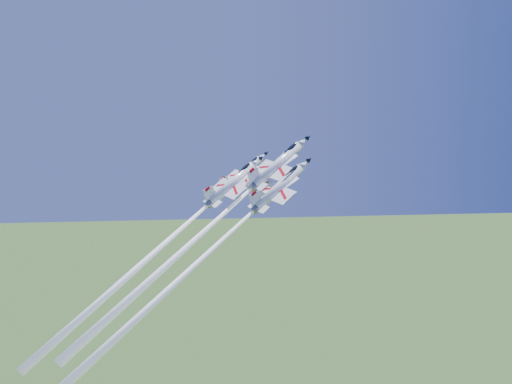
{
  "coord_description": "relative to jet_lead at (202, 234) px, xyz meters",
  "views": [
    {
      "loc": [
        -9.83,
        -113.19,
        99.64
      ],
      "look_at": [
        0.0,
        0.0,
        77.79
      ],
      "focal_mm": 40.0,
      "sensor_mm": 36.0,
      "label": 1
    }
  ],
  "objects": [
    {
      "name": "jet_slot",
      "position": [
        -8.29,
        -0.56,
        -2.76
      ],
      "size": [
        40.17,
        22.7,
        40.89
      ],
      "rotation": [
        0.61,
        0.06,
        -1.08
      ],
      "color": "white"
    },
    {
      "name": "jet_lead",
      "position": [
        0.0,
        0.0,
        0.0
      ],
      "size": [
        43.27,
        24.47,
        43.95
      ],
      "rotation": [
        0.61,
        0.06,
        -1.08
      ],
      "color": "white"
    },
    {
      "name": "jet_left",
      "position": [
        -0.78,
        11.57,
        1.29
      ],
      "size": [
        30.29,
        17.22,
        30.2
      ],
      "rotation": [
        0.61,
        0.06,
        -1.08
      ],
      "color": "white"
    },
    {
      "name": "jet_right",
      "position": [
        -0.94,
        -5.56,
        -4.11
      ],
      "size": [
        43.44,
        24.51,
        44.42
      ],
      "rotation": [
        0.61,
        0.06,
        -1.08
      ],
      "color": "white"
    }
  ]
}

